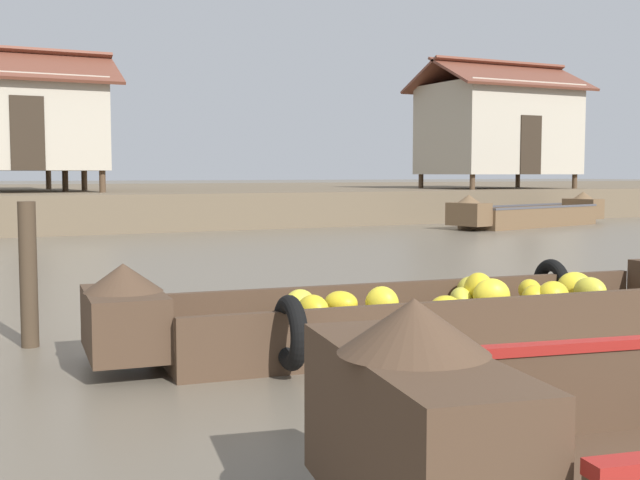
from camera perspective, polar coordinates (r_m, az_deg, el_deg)
The scene contains 8 objects.
ground_plane at distance 12.03m, azimuth -6.32°, elevation -2.04°, with size 300.00×300.00×0.00m, color #665B4C.
riverbank_strip at distance 29.14m, azimuth -18.53°, elevation 2.57°, with size 160.00×20.00×0.91m, color brown.
banana_boat at distance 6.83m, azimuth 8.75°, elevation -5.02°, with size 5.75×1.67×0.76m.
fishing_skiff_distant at distance 22.33m, azimuth 14.43°, elevation 1.68°, with size 5.65×2.25×0.88m.
stilt_house_mid_left at distance 24.73m, azimuth -21.39°, elevation 8.17°, with size 4.03×3.85×3.98m.
stilt_house_mid_right at distance 22.60m, azimuth -20.18°, elevation 7.77°, with size 4.73×3.29×3.70m.
stilt_house_right at distance 27.27m, azimuth 12.29°, elevation 7.64°, with size 5.16×3.63×4.09m.
mooring_post at distance 6.97m, azimuth -19.65°, elevation -2.29°, with size 0.14×0.14×1.18m, color #423323.
Camera 1 is at (-4.16, -1.20, 1.40)m, focal length 45.93 mm.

